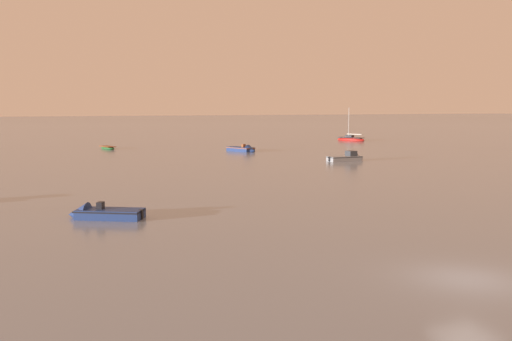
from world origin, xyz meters
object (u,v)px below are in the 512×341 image
rowboat_moored_1 (108,148)px  motorboat_moored_4 (244,150)px  motorboat_moored_3 (99,215)px  sailboat_moored_0 (351,139)px  motorboat_moored_0 (349,159)px

rowboat_moored_1 → motorboat_moored_4: bearing=41.3°
motorboat_moored_3 → sailboat_moored_0: bearing=-102.2°
motorboat_moored_3 → motorboat_moored_0: bearing=-112.3°
motorboat_moored_0 → rowboat_moored_1: (-25.65, 32.63, -0.11)m
motorboat_moored_3 → motorboat_moored_4: 53.92m
rowboat_moored_1 → sailboat_moored_0: (48.58, 4.29, 0.12)m
motorboat_moored_0 → rowboat_moored_1: motorboat_moored_0 is taller
rowboat_moored_1 → sailboat_moored_0: size_ratio=0.64×
sailboat_moored_0 → motorboat_moored_3: size_ratio=1.40×
motorboat_moored_4 → sailboat_moored_0: bearing=96.9°
motorboat_moored_0 → sailboat_moored_0: (22.93, 36.92, 0.01)m
sailboat_moored_0 → motorboat_moored_3: bearing=111.8°
motorboat_moored_0 → motorboat_moored_3: (-34.66, -27.02, -0.06)m
motorboat_moored_3 → rowboat_moored_1: bearing=-68.8°
motorboat_moored_0 → sailboat_moored_0: size_ratio=0.74×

